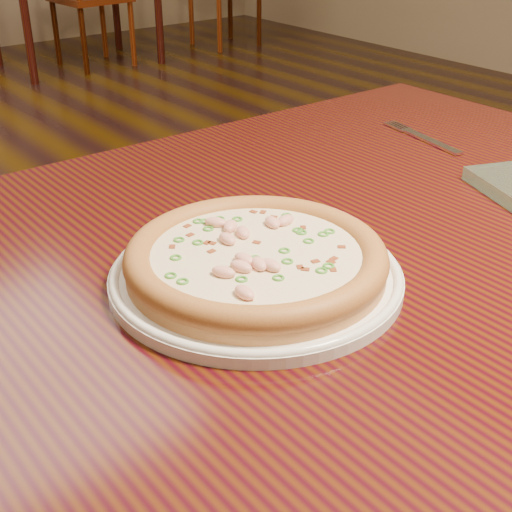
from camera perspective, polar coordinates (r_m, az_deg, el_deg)
ground at (r=1.59m, az=-3.61°, el=-16.60°), size 9.00×9.00×0.00m
hero_table at (r=0.88m, az=4.19°, el=-3.97°), size 1.20×0.80×0.75m
plate at (r=0.72m, az=-0.00°, el=-1.49°), size 0.30×0.30×0.02m
pizza at (r=0.71m, az=-0.01°, el=-0.20°), size 0.26×0.26×0.03m
fork at (r=1.16m, az=13.33°, el=9.16°), size 0.05×0.18×0.00m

